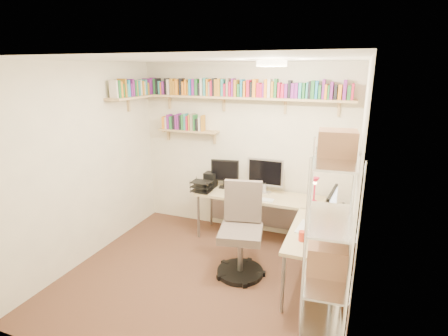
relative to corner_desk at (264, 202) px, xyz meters
The scene contains 6 objects.
ground 1.27m from the corner_desk, 116.69° to the right, with size 3.20×3.20×0.00m, color #45281D.
room_shell 1.37m from the corner_desk, 116.50° to the right, with size 3.24×3.04×2.52m.
wall_shelves 1.65m from the corner_desk, 158.74° to the left, with size 3.12×1.09×0.80m.
corner_desk is the anchor object (origin of this frame).
office_chair 0.69m from the corner_desk, 99.01° to the right, with size 0.60×0.60×1.12m.
wire_rack 1.74m from the corner_desk, 56.34° to the right, with size 0.45×0.82×1.94m.
Camera 1 is at (1.56, -3.31, 2.41)m, focal length 28.00 mm.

